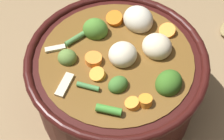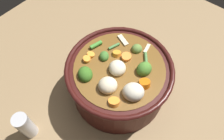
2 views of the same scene
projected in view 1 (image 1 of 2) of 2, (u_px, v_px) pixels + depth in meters
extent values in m
plane|color=#8C704C|center=(116.00, 100.00, 0.62)|extent=(1.10, 1.10, 0.00)
cylinder|color=#38110F|center=(116.00, 81.00, 0.57)|extent=(0.27, 0.27, 0.12)
torus|color=#38110F|center=(117.00, 59.00, 0.52)|extent=(0.28, 0.28, 0.01)
cylinder|color=brown|center=(116.00, 80.00, 0.56)|extent=(0.24, 0.24, 0.12)
ellipsoid|color=#396C20|center=(169.00, 83.00, 0.48)|extent=(0.06, 0.06, 0.04)
ellipsoid|color=#4B832D|center=(95.00, 30.00, 0.54)|extent=(0.05, 0.04, 0.04)
ellipsoid|color=olive|center=(67.00, 58.00, 0.51)|extent=(0.04, 0.04, 0.03)
ellipsoid|color=#42762E|center=(117.00, 85.00, 0.48)|extent=(0.04, 0.04, 0.02)
cylinder|color=orange|center=(98.00, 75.00, 0.50)|extent=(0.03, 0.03, 0.02)
cylinder|color=orange|center=(167.00, 31.00, 0.55)|extent=(0.04, 0.04, 0.02)
cylinder|color=orange|center=(133.00, 104.00, 0.47)|extent=(0.03, 0.03, 0.02)
cylinder|color=orange|center=(93.00, 60.00, 0.51)|extent=(0.04, 0.04, 0.02)
cylinder|color=orange|center=(114.00, 20.00, 0.56)|extent=(0.04, 0.04, 0.02)
cylinder|color=orange|center=(145.00, 102.00, 0.47)|extent=(0.02, 0.02, 0.02)
ellipsoid|color=beige|center=(138.00, 19.00, 0.55)|extent=(0.07, 0.07, 0.04)
ellipsoid|color=beige|center=(123.00, 54.00, 0.51)|extent=(0.06, 0.06, 0.04)
ellipsoid|color=beige|center=(157.00, 47.00, 0.52)|extent=(0.06, 0.06, 0.04)
cylinder|color=#488545|center=(88.00, 86.00, 0.48)|extent=(0.03, 0.02, 0.01)
cylinder|color=#459234|center=(109.00, 110.00, 0.46)|extent=(0.04, 0.02, 0.01)
cylinder|color=#4E8141|center=(75.00, 39.00, 0.53)|extent=(0.03, 0.03, 0.01)
cube|color=beige|center=(65.00, 85.00, 0.49)|extent=(0.03, 0.04, 0.01)
cube|color=beige|center=(55.00, 49.00, 0.52)|extent=(0.03, 0.02, 0.01)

